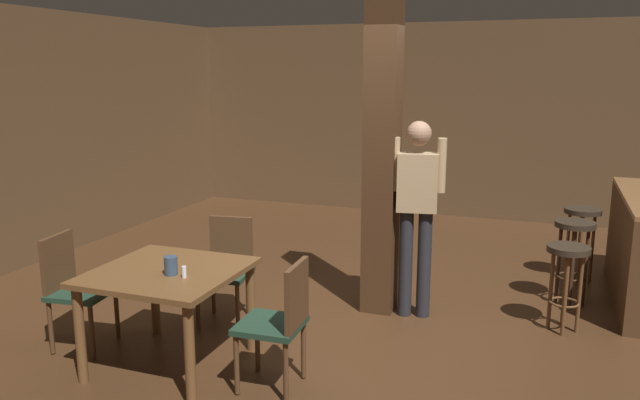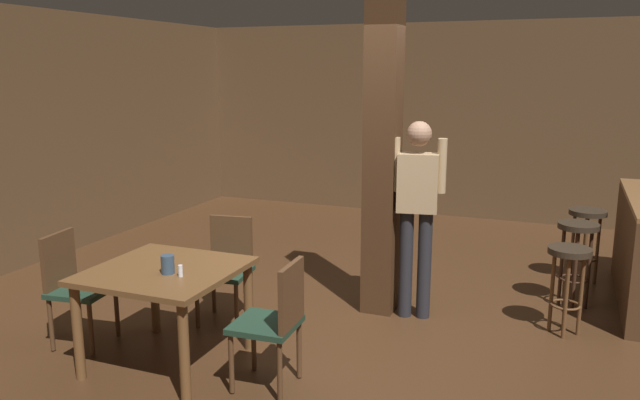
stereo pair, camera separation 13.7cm
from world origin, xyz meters
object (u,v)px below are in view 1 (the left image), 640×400
at_px(dining_table, 168,284).
at_px(napkin_cup, 171,266).
at_px(bar_stool_far, 582,226).
at_px(bar_stool_near, 567,268).
at_px(chair_west, 73,285).
at_px(bar_counter, 639,247).
at_px(chair_north, 227,264).
at_px(bar_stool_mid, 574,243).
at_px(standing_person, 417,205).
at_px(salt_shaker, 184,272).
at_px(chair_east, 281,318).

bearing_deg(dining_table, napkin_cup, -43.95).
bearing_deg(dining_table, bar_stool_far, 46.98).
bearing_deg(bar_stool_near, chair_west, -155.44).
relative_size(napkin_cup, bar_counter, 0.07).
height_order(chair_north, bar_stool_mid, chair_north).
bearing_deg(napkin_cup, bar_stool_mid, 41.80).
distance_m(bar_stool_near, bar_stool_far, 1.43).
distance_m(standing_person, bar_stool_mid, 1.56).
bearing_deg(bar_stool_far, chair_north, -142.73).
bearing_deg(bar_counter, chair_north, -151.98).
xyz_separation_m(chair_north, napkin_cup, (0.10, -0.97, 0.30)).
height_order(salt_shaker, bar_stool_far, salt_shaker).
distance_m(bar_counter, bar_stool_mid, 0.69).
distance_m(chair_west, salt_shaker, 1.13).
height_order(napkin_cup, bar_counter, bar_counter).
distance_m(salt_shaker, standing_person, 2.11).
height_order(chair_east, bar_stool_near, chair_east).
bearing_deg(chair_east, chair_west, 178.35).
bearing_deg(chair_east, bar_stool_mid, 51.35).
distance_m(bar_counter, bar_stool_near, 1.21).
xyz_separation_m(chair_north, salt_shaker, (0.22, -1.00, 0.27)).
bearing_deg(salt_shaker, chair_east, 6.43).
relative_size(napkin_cup, bar_stool_far, 0.17).
relative_size(napkin_cup, salt_shaker, 1.60).
height_order(chair_north, salt_shaker, chair_north).
height_order(chair_north, napkin_cup, chair_north).
bearing_deg(chair_west, bar_counter, 32.13).
height_order(dining_table, standing_person, standing_person).
bearing_deg(dining_table, bar_counter, 38.56).
xyz_separation_m(chair_north, bar_counter, (3.37, 1.79, 0.01)).
relative_size(salt_shaker, bar_counter, 0.04).
height_order(bar_stool_near, bar_stool_mid, bar_stool_mid).
bearing_deg(bar_stool_near, chair_east, -136.97).
distance_m(bar_stool_near, bar_stool_mid, 0.66).
bearing_deg(bar_stool_far, salt_shaker, -129.83).
bearing_deg(chair_west, chair_north, 44.95).
relative_size(napkin_cup, standing_person, 0.08).
distance_m(bar_stool_mid, bar_stool_far, 0.77).
distance_m(napkin_cup, bar_stool_far, 4.22).
relative_size(chair_north, bar_stool_far, 1.17).
relative_size(dining_table, chair_north, 1.14).
bearing_deg(standing_person, napkin_cup, -130.10).
bearing_deg(chair_north, chair_east, -45.43).
relative_size(chair_north, napkin_cup, 6.76).
height_order(dining_table, napkin_cup, napkin_cup).
relative_size(napkin_cup, bar_stool_near, 0.18).
bearing_deg(napkin_cup, chair_west, 173.87).
bearing_deg(salt_shaker, chair_north, 102.42).
height_order(bar_stool_near, bar_stool_far, bar_stool_far).
height_order(chair_north, chair_west, same).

